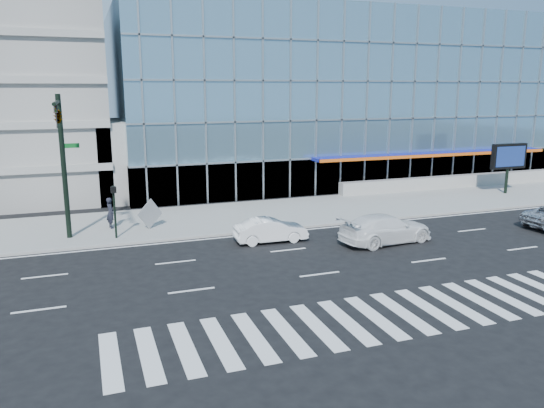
{
  "coord_description": "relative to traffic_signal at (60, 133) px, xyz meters",
  "views": [
    {
      "loc": [
        -9.94,
        -25.19,
        8.44
      ],
      "look_at": [
        0.16,
        3.0,
        1.89
      ],
      "focal_mm": 35.0,
      "sensor_mm": 36.0,
      "label": 1
    }
  ],
  "objects": [
    {
      "name": "tilted_panel",
      "position": [
        4.59,
        1.86,
        -5.1
      ],
      "size": [
        1.59,
        0.99,
        1.82
      ],
      "primitive_type": "cube",
      "rotation": [
        0.0,
        0.92,
        0.54
      ],
      "color": "#949494",
      "rests_on": "sidewalk"
    },
    {
      "name": "ground",
      "position": [
        11.0,
        -4.57,
        -6.16
      ],
      "size": [
        160.0,
        160.0,
        0.0
      ],
      "primitive_type": "plane",
      "color": "black",
      "rests_on": "ground"
    },
    {
      "name": "traffic_signal",
      "position": [
        0.0,
        0.0,
        0.0
      ],
      "size": [
        1.14,
        5.74,
        8.0
      ],
      "color": "black",
      "rests_on": "sidewalk"
    },
    {
      "name": "ped_signal_post",
      "position": [
        2.5,
        0.37,
        -4.02
      ],
      "size": [
        0.3,
        0.33,
        3.0
      ],
      "color": "black",
      "rests_on": "sidewalk"
    },
    {
      "name": "marquee_sign",
      "position": [
        33.0,
        3.42,
        -3.1
      ],
      "size": [
        3.2,
        0.43,
        4.0
      ],
      "color": "black",
      "rests_on": "sidewalk"
    },
    {
      "name": "retaining_wall",
      "position": [
        35.0,
        7.03,
        -5.51
      ],
      "size": [
        30.0,
        0.8,
        1.0
      ],
      "primitive_type": "cube",
      "color": "gray",
      "rests_on": "sidewalk"
    },
    {
      "name": "ramp_block",
      "position": [
        5.0,
        13.43,
        -3.16
      ],
      "size": [
        6.0,
        8.0,
        6.0
      ],
      "primitive_type": "cube",
      "color": "gray",
      "rests_on": "ground"
    },
    {
      "name": "white_sedan",
      "position": [
        10.63,
        -2.77,
        -5.49
      ],
      "size": [
        4.14,
        1.58,
        1.35
      ],
      "primitive_type": "imported",
      "rotation": [
        0.0,
        0.0,
        1.53
      ],
      "color": "white",
      "rests_on": "ground"
    },
    {
      "name": "pedestrian",
      "position": [
        2.35,
        2.79,
        -5.08
      ],
      "size": [
        0.61,
        0.78,
        1.88
      ],
      "primitive_type": "imported",
      "rotation": [
        0.0,
        0.0,
        1.83
      ],
      "color": "black",
      "rests_on": "sidewalk"
    },
    {
      "name": "sidewalk",
      "position": [
        11.0,
        3.43,
        -6.09
      ],
      "size": [
        120.0,
        8.0,
        0.15
      ],
      "primitive_type": "cube",
      "color": "gray",
      "rests_on": "ground"
    },
    {
      "name": "theatre_building",
      "position": [
        25.0,
        21.43,
        1.34
      ],
      "size": [
        42.0,
        26.0,
        15.0
      ],
      "primitive_type": "cube",
      "color": "#6793AC",
      "rests_on": "ground"
    },
    {
      "name": "white_suv",
      "position": [
        16.63,
        -5.07,
        -5.37
      ],
      "size": [
        5.73,
        2.88,
        1.6
      ],
      "primitive_type": "imported",
      "rotation": [
        0.0,
        0.0,
        1.69
      ],
      "color": "white",
      "rests_on": "ground"
    }
  ]
}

